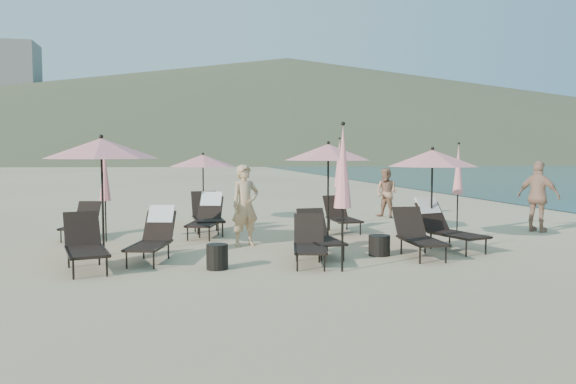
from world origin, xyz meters
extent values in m
plane|color=#D6BA8C|center=(0.00, 0.00, 0.00)|extent=(800.00, 800.00, 0.00)
cone|color=brown|center=(60.00, 300.00, 27.50)|extent=(690.00, 690.00, 55.00)
cone|color=brown|center=(190.00, 330.00, 16.00)|extent=(280.00, 280.00, 32.00)
cube|color=beige|center=(-70.00, 245.00, 24.00)|extent=(22.00, 18.00, 48.00)
cube|color=beige|center=(-45.00, 310.00, 19.00)|extent=(18.00, 16.00, 38.00)
cube|color=black|center=(-5.24, -0.43, 0.36)|extent=(0.92, 1.36, 0.05)
cube|color=black|center=(-5.44, 0.38, 0.67)|extent=(0.74, 0.61, 0.64)
cylinder|color=black|center=(-5.38, -1.00, 0.18)|extent=(0.04, 0.04, 0.35)
cylinder|color=black|center=(-5.63, 0.04, 0.18)|extent=(0.04, 0.04, 0.35)
cylinder|color=black|center=(-4.86, -0.87, 0.18)|extent=(0.04, 0.04, 0.35)
cylinder|color=black|center=(-5.11, 0.17, 0.18)|extent=(0.04, 0.04, 0.35)
cube|color=black|center=(-5.56, -0.46, 0.37)|extent=(0.37, 1.37, 0.04)
cube|color=black|center=(-4.95, -0.31, 0.37)|extent=(0.37, 1.37, 0.04)
cube|color=black|center=(-4.21, 0.13, 0.34)|extent=(0.88, 1.28, 0.05)
cube|color=black|center=(-4.01, 0.89, 0.63)|extent=(0.69, 0.58, 0.60)
cylinder|color=black|center=(-4.58, -0.27, 0.17)|extent=(0.03, 0.03, 0.33)
cylinder|color=black|center=(-4.32, 0.70, 0.17)|extent=(0.03, 0.03, 0.33)
cylinder|color=black|center=(-4.09, -0.40, 0.17)|extent=(0.03, 0.03, 0.33)
cylinder|color=black|center=(-3.83, 0.57, 0.17)|extent=(0.03, 0.03, 0.33)
cube|color=black|center=(-4.48, 0.26, 0.35)|extent=(0.37, 1.28, 0.04)
cube|color=black|center=(-3.92, 0.11, 0.35)|extent=(0.37, 1.28, 0.04)
cube|color=silver|center=(-3.97, 1.03, 0.86)|extent=(0.58, 0.40, 0.36)
cube|color=black|center=(-0.75, 0.07, 0.34)|extent=(0.67, 1.19, 0.05)
cube|color=black|center=(-0.80, 0.84, 0.62)|extent=(0.62, 0.47, 0.60)
cylinder|color=black|center=(-0.97, -0.43, 0.16)|extent=(0.03, 0.03, 0.33)
cylinder|color=black|center=(-1.03, 0.56, 0.16)|extent=(0.03, 0.03, 0.33)
cylinder|color=black|center=(-0.47, -0.40, 0.16)|extent=(0.03, 0.03, 0.33)
cylinder|color=black|center=(-0.53, 0.59, 0.16)|extent=(0.03, 0.03, 0.33)
cube|color=black|center=(-1.04, 0.10, 0.35)|extent=(0.12, 1.30, 0.04)
cube|color=black|center=(-0.46, 0.13, 0.35)|extent=(0.12, 1.30, 0.04)
cube|color=black|center=(-1.23, -0.72, 0.33)|extent=(0.80, 1.22, 0.05)
cube|color=black|center=(-1.07, 0.02, 0.61)|extent=(0.66, 0.54, 0.58)
cylinder|color=black|center=(-1.56, -1.13, 0.16)|extent=(0.03, 0.03, 0.32)
cylinder|color=black|center=(-1.37, -0.18, 0.16)|extent=(0.03, 0.03, 0.32)
cylinder|color=black|center=(-1.08, -1.23, 0.16)|extent=(0.03, 0.03, 0.32)
cylinder|color=black|center=(-0.89, -0.28, 0.16)|extent=(0.03, 0.03, 0.32)
cube|color=black|center=(-1.49, -0.61, 0.34)|extent=(0.30, 1.25, 0.04)
cube|color=black|center=(-0.94, -0.73, 0.34)|extent=(0.30, 1.25, 0.04)
cube|color=black|center=(1.17, -0.46, 0.35)|extent=(0.69, 1.24, 0.05)
cube|color=black|center=(1.22, 0.35, 0.65)|extent=(0.65, 0.49, 0.62)
cylinder|color=black|center=(0.88, -0.94, 0.17)|extent=(0.04, 0.04, 0.34)
cylinder|color=black|center=(0.94, 0.09, 0.17)|extent=(0.04, 0.04, 0.34)
cylinder|color=black|center=(1.40, -0.97, 0.17)|extent=(0.04, 0.04, 0.34)
cylinder|color=black|center=(1.46, 0.06, 0.17)|extent=(0.04, 0.04, 0.34)
cube|color=black|center=(0.87, -0.39, 0.36)|extent=(0.12, 1.35, 0.04)
cube|color=black|center=(1.48, -0.42, 0.36)|extent=(0.12, 1.35, 0.04)
cube|color=black|center=(2.26, 0.13, 0.36)|extent=(0.94, 1.37, 0.05)
cube|color=black|center=(2.04, 0.95, 0.67)|extent=(0.75, 0.62, 0.64)
cylinder|color=black|center=(2.13, -0.44, 0.18)|extent=(0.04, 0.04, 0.35)
cylinder|color=black|center=(1.86, 0.60, 0.18)|extent=(0.04, 0.04, 0.35)
cylinder|color=black|center=(2.65, -0.30, 0.18)|extent=(0.04, 0.04, 0.35)
cylinder|color=black|center=(2.38, 0.74, 0.18)|extent=(0.04, 0.04, 0.35)
cube|color=black|center=(1.94, 0.10, 0.37)|extent=(0.40, 1.37, 0.04)
cube|color=black|center=(2.55, 0.26, 0.37)|extent=(0.40, 1.37, 0.04)
cube|color=silver|center=(2.00, 1.09, 0.92)|extent=(0.62, 0.43, 0.39)
cube|color=black|center=(-6.01, 3.51, 0.32)|extent=(0.77, 1.19, 0.05)
cube|color=black|center=(-5.87, 4.24, 0.59)|extent=(0.64, 0.52, 0.57)
cylinder|color=black|center=(-6.33, 3.11, 0.16)|extent=(0.03, 0.03, 0.31)
cylinder|color=black|center=(-6.15, 4.04, 0.16)|extent=(0.03, 0.03, 0.31)
cylinder|color=black|center=(-5.86, 3.02, 0.16)|extent=(0.03, 0.03, 0.31)
cylinder|color=black|center=(-5.69, 3.95, 0.16)|extent=(0.03, 0.03, 0.31)
cube|color=black|center=(-6.27, 3.61, 0.33)|extent=(0.27, 1.22, 0.04)
cube|color=black|center=(-5.73, 3.51, 0.33)|extent=(0.27, 1.22, 0.04)
cube|color=black|center=(-3.00, 3.21, 0.36)|extent=(0.95, 1.35, 0.05)
cube|color=black|center=(-2.77, 3.99, 0.66)|extent=(0.74, 0.62, 0.63)
cylinder|color=black|center=(-3.40, 2.79, 0.17)|extent=(0.04, 0.04, 0.35)
cylinder|color=black|center=(-3.10, 3.80, 0.17)|extent=(0.04, 0.04, 0.35)
cylinder|color=black|center=(-2.89, 2.64, 0.17)|extent=(0.04, 0.04, 0.35)
cylinder|color=black|center=(-2.60, 3.65, 0.17)|extent=(0.04, 0.04, 0.35)
cube|color=black|center=(-3.28, 3.34, 0.37)|extent=(0.42, 1.33, 0.04)
cube|color=black|center=(-2.69, 3.17, 0.37)|extent=(0.42, 1.33, 0.04)
cube|color=silver|center=(-2.73, 4.14, 0.90)|extent=(0.61, 0.43, 0.38)
cube|color=black|center=(-2.83, 3.81, 0.39)|extent=(0.76, 1.37, 0.06)
cube|color=black|center=(-2.88, 4.70, 0.72)|extent=(0.72, 0.54, 0.69)
cylinder|color=black|center=(-3.09, 3.24, 0.19)|extent=(0.04, 0.04, 0.38)
cylinder|color=black|center=(-3.16, 4.38, 0.19)|extent=(0.04, 0.04, 0.38)
cylinder|color=black|center=(-2.51, 3.27, 0.19)|extent=(0.04, 0.04, 0.38)
cylinder|color=black|center=(-2.58, 4.41, 0.19)|extent=(0.04, 0.04, 0.38)
cube|color=black|center=(-3.17, 3.84, 0.40)|extent=(0.13, 1.50, 0.04)
cube|color=black|center=(-2.50, 3.88, 0.40)|extent=(0.13, 1.50, 0.04)
cube|color=black|center=(0.73, 3.36, 0.34)|extent=(0.65, 1.20, 0.05)
cube|color=black|center=(0.69, 4.14, 0.63)|extent=(0.62, 0.47, 0.60)
cylinder|color=black|center=(0.49, 2.86, 0.17)|extent=(0.04, 0.04, 0.33)
cylinder|color=black|center=(0.45, 3.86, 0.17)|extent=(0.04, 0.04, 0.33)
cylinder|color=black|center=(1.00, 2.88, 0.17)|extent=(0.04, 0.04, 0.33)
cylinder|color=black|center=(0.96, 3.89, 0.17)|extent=(0.04, 0.04, 0.33)
cube|color=black|center=(0.43, 3.39, 0.35)|extent=(0.10, 1.32, 0.04)
cube|color=black|center=(1.02, 3.42, 0.35)|extent=(0.10, 1.32, 0.04)
cylinder|color=black|center=(-5.16, 1.29, 1.16)|extent=(0.05, 0.05, 2.32)
cone|color=pink|center=(-5.16, 1.29, 2.21)|extent=(2.32, 2.32, 0.42)
sphere|color=black|center=(-5.16, 1.29, 2.46)|extent=(0.09, 0.09, 0.09)
cylinder|color=black|center=(0.12, 2.83, 1.12)|extent=(0.05, 0.05, 2.25)
cone|color=pink|center=(0.12, 2.83, 2.14)|extent=(2.25, 2.25, 0.41)
sphere|color=black|center=(0.12, 2.83, 2.37)|extent=(0.09, 0.09, 0.09)
cylinder|color=black|center=(2.07, 1.04, 1.05)|extent=(0.04, 0.04, 2.10)
cone|color=pink|center=(2.07, 1.04, 2.00)|extent=(2.10, 2.10, 0.38)
sphere|color=black|center=(2.07, 1.04, 2.22)|extent=(0.08, 0.08, 0.08)
cylinder|color=black|center=(-2.83, 6.20, 0.99)|extent=(0.04, 0.04, 1.98)
cone|color=pink|center=(-2.83, 6.20, 1.89)|extent=(1.98, 1.98, 0.36)
sphere|color=black|center=(-2.83, 6.20, 2.10)|extent=(0.08, 0.08, 0.08)
cylinder|color=black|center=(-0.78, -1.30, 0.57)|extent=(0.04, 0.04, 1.15)
cone|color=pink|center=(-0.78, -1.30, 1.87)|extent=(0.31, 0.31, 1.46)
sphere|color=black|center=(-0.78, -1.30, 2.63)|extent=(0.07, 0.07, 0.07)
cylinder|color=black|center=(3.64, 2.74, 0.52)|extent=(0.04, 0.04, 1.03)
cone|color=pink|center=(3.64, 2.74, 1.69)|extent=(0.28, 0.28, 1.31)
sphere|color=black|center=(3.64, 2.74, 2.37)|extent=(0.07, 0.07, 0.07)
cylinder|color=black|center=(-5.31, 3.06, 0.49)|extent=(0.04, 0.04, 0.99)
cone|color=pink|center=(-5.31, 3.06, 1.62)|extent=(0.27, 0.27, 1.26)
sphere|color=black|center=(-5.31, 3.06, 2.27)|extent=(0.06, 0.06, 0.06)
cylinder|color=black|center=(1.12, 5.17, 0.55)|extent=(0.04, 0.04, 1.11)
cone|color=pink|center=(1.12, 5.17, 1.81)|extent=(0.30, 0.30, 1.41)
sphere|color=black|center=(1.12, 5.17, 2.55)|extent=(0.07, 0.07, 0.07)
cylinder|color=black|center=(-2.95, -0.64, 0.23)|extent=(0.40, 0.40, 0.46)
cylinder|color=black|center=(0.44, 0.06, 0.21)|extent=(0.45, 0.45, 0.42)
imported|color=tan|center=(-2.12, 1.83, 0.93)|extent=(0.79, 0.66, 1.85)
imported|color=#AC7659|center=(3.14, 6.50, 0.81)|extent=(0.96, 1.00, 1.63)
imported|color=tan|center=(5.86, 2.48, 0.96)|extent=(0.98, 1.20, 1.91)
camera|label=1|loc=(-3.73, -10.81, 2.12)|focal=35.00mm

